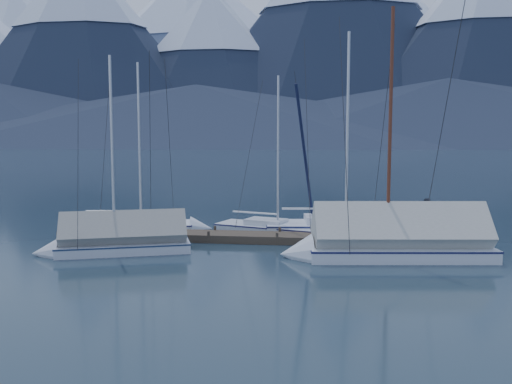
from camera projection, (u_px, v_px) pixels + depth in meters
ground at (250, 251)px, 22.08m from camera, size 1000.00×1000.00×0.00m
mountain_range at (328, 60)px, 381.14m from camera, size 877.00×584.00×150.50m
dock at (256, 239)px, 24.04m from camera, size 18.00×1.50×0.54m
mooring_posts at (245, 233)px, 24.08m from camera, size 15.12×1.52×0.35m
sailboat_open_left at (151, 228)px, 26.58m from camera, size 7.01×3.23×8.97m
sailboat_open_mid at (286, 231)px, 25.76m from camera, size 6.44×3.61×8.21m
sailboat_open_right at (357, 229)px, 26.15m from camera, size 8.14×3.55×10.46m
sailboat_covered_near at (383, 244)px, 20.74m from camera, size 8.26×3.64×10.43m
sailboat_covered_far at (112, 243)px, 21.61m from camera, size 6.34×3.75×8.54m
person at (428, 218)px, 23.00m from camera, size 0.41×0.62×1.70m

